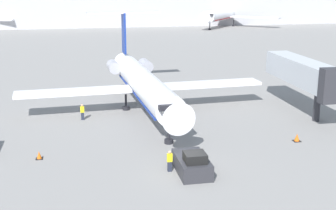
# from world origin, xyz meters

# --- Properties ---
(ground_plane) EXTENTS (600.00, 600.00, 0.00)m
(ground_plane) POSITION_xyz_m (0.00, 0.00, 0.00)
(ground_plane) COLOR gray
(terminal_building) EXTENTS (180.00, 16.80, 15.35)m
(terminal_building) POSITION_xyz_m (0.00, 120.00, 7.70)
(terminal_building) COLOR #B2B2B7
(terminal_building) RESTS_ON ground
(airplane_main) EXTENTS (27.73, 28.30, 10.10)m
(airplane_main) POSITION_xyz_m (-0.85, 18.46, 3.26)
(airplane_main) COLOR white
(airplane_main) RESTS_ON ground
(pushback_tug) EXTENTS (2.27, 4.40, 1.93)m
(pushback_tug) POSITION_xyz_m (0.26, 0.52, 0.73)
(pushback_tug) COLOR #2D2D33
(pushback_tug) RESTS_ON ground
(worker_near_tug) EXTENTS (0.40, 0.24, 1.67)m
(worker_near_tug) POSITION_xyz_m (-1.36, 1.06, 0.87)
(worker_near_tug) COLOR #232838
(worker_near_tug) RESTS_ON ground
(worker_by_wing) EXTENTS (0.40, 0.24, 1.69)m
(worker_by_wing) POSITION_xyz_m (-7.64, 16.20, 0.88)
(worker_by_wing) COLOR #232838
(worker_by_wing) RESTS_ON ground
(traffic_cone_left) EXTENTS (0.57, 0.57, 0.66)m
(traffic_cone_left) POSITION_xyz_m (-11.38, 5.66, 0.31)
(traffic_cone_left) COLOR black
(traffic_cone_left) RESTS_ON ground
(traffic_cone_right) EXTENTS (0.67, 0.67, 0.71)m
(traffic_cone_right) POSITION_xyz_m (11.38, 5.58, 0.34)
(traffic_cone_right) COLOR black
(traffic_cone_right) RESTS_ON ground
(airplane_parked_far_right) EXTENTS (28.20, 28.73, 10.69)m
(airplane_parked_far_right) POSITION_xyz_m (38.64, 110.42, 3.84)
(airplane_parked_far_right) COLOR white
(airplane_parked_far_right) RESTS_ON ground
(jet_bridge) EXTENTS (3.20, 14.52, 6.19)m
(jet_bridge) POSITION_xyz_m (16.21, 14.13, 4.46)
(jet_bridge) COLOR #2D2D33
(jet_bridge) RESTS_ON ground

